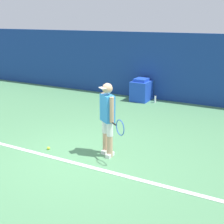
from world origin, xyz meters
TOP-DOWN VIEW (x-y plane):
  - ground_plane at (0.00, 0.00)m, footprint 24.00×24.00m
  - back_wall at (0.00, 5.54)m, footprint 24.00×0.10m
  - court_baseline at (0.00, -0.30)m, footprint 21.60×0.10m
  - tennis_player at (0.45, 0.40)m, footprint 0.81×0.59m
  - tennis_ball at (-0.88, 0.00)m, footprint 0.07×0.07m
  - covered_chair at (-0.79, 5.08)m, footprint 0.62×0.73m
  - water_bottle at (-0.23, 5.02)m, footprint 0.07×0.07m

SIDE VIEW (x-z plane):
  - ground_plane at x=0.00m, z-range 0.00..0.00m
  - court_baseline at x=0.00m, z-range 0.00..0.01m
  - tennis_ball at x=-0.88m, z-range 0.00..0.07m
  - water_bottle at x=-0.23m, z-range -0.01..0.26m
  - covered_chair at x=-0.79m, z-range -0.02..0.79m
  - tennis_player at x=0.45m, z-range 0.09..1.69m
  - back_wall at x=0.00m, z-range 0.00..2.40m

